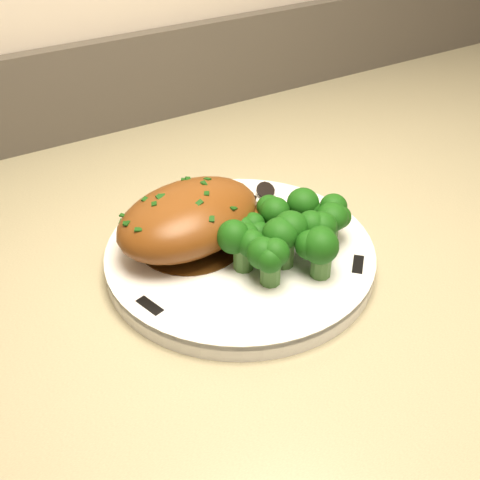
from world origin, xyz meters
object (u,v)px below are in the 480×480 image
chicken_breast (195,219)px  broccoli_florets (289,235)px  counter (468,354)px  plate (240,256)px

chicken_breast → broccoli_florets: chicken_breast is taller
chicken_breast → broccoli_florets: (0.06, -0.06, -0.00)m
counter → broccoli_florets: counter is taller
counter → chicken_breast: 0.66m
counter → broccoli_florets: bearing=-173.3°
plate → broccoli_florets: bearing=-45.2°
broccoli_florets → counter: bearing=6.7°
chicken_breast → broccoli_florets: 0.09m
plate → broccoli_florets: size_ratio=2.12×
chicken_breast → counter: bearing=-11.4°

